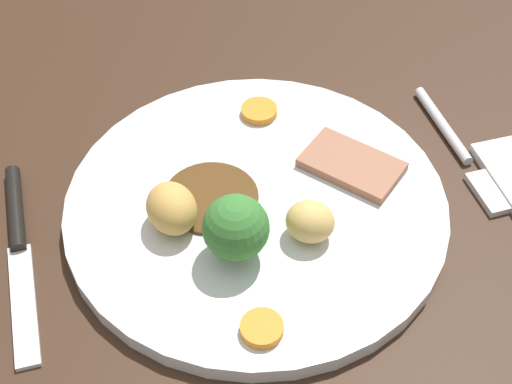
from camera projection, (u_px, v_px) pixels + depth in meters
dining_table at (213, 225)px, 61.23cm from camera, size 120.00×84.00×3.60cm
dinner_plate at (256, 207)px, 59.24cm from camera, size 29.73×29.73×1.40cm
gravy_pool at (213, 193)px, 59.09cm from camera, size 7.44×7.44×0.30cm
meat_slice_main at (352, 165)px, 60.82cm from camera, size 8.27×9.03×0.80cm
roast_potato_left at (172, 208)px, 55.80cm from camera, size 4.02×4.74×3.58cm
roast_potato_right at (310, 222)px, 55.27cm from camera, size 4.88×4.82×3.08cm
carrot_coin_front at (262, 328)px, 50.53cm from camera, size 2.95×2.95×0.68cm
carrot_coin_back at (259, 111)px, 65.29cm from camera, size 3.13×3.13×0.67cm
broccoli_floret at (230, 230)px, 52.99cm from camera, size 4.80×4.80×5.35cm
fork at (461, 151)px, 63.86cm from camera, size 2.55×15.32×0.90cm
knife at (18, 241)px, 57.21cm from camera, size 3.35×18.55×1.20cm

